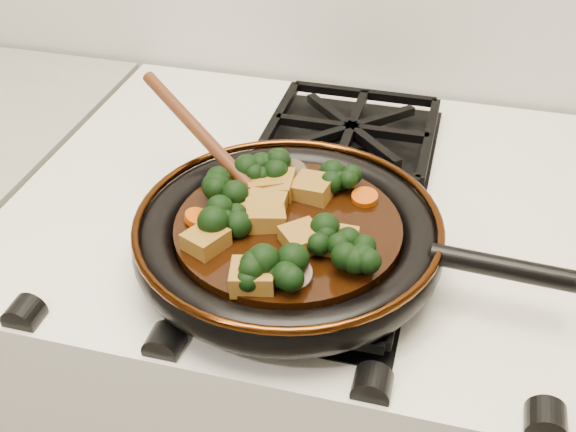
# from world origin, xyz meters

# --- Properties ---
(stove) EXTENTS (0.76, 0.60, 0.90)m
(stove) POSITION_xyz_m (0.00, 1.69, 0.45)
(stove) COLOR white
(stove) RESTS_ON ground
(burner_grate_front) EXTENTS (0.23, 0.23, 0.03)m
(burner_grate_front) POSITION_xyz_m (0.00, 1.55, 0.91)
(burner_grate_front) COLOR black
(burner_grate_front) RESTS_ON stove
(burner_grate_back) EXTENTS (0.23, 0.23, 0.03)m
(burner_grate_back) POSITION_xyz_m (0.00, 1.83, 0.91)
(burner_grate_back) COLOR black
(burner_grate_back) RESTS_ON stove
(skillet) EXTENTS (0.45, 0.33, 0.05)m
(skillet) POSITION_xyz_m (-0.01, 1.55, 0.94)
(skillet) COLOR black
(skillet) RESTS_ON burner_grate_front
(braising_sauce) EXTENTS (0.24, 0.24, 0.02)m
(braising_sauce) POSITION_xyz_m (-0.02, 1.55, 0.95)
(braising_sauce) COLOR black
(braising_sauce) RESTS_ON skillet
(tofu_cube_0) EXTENTS (0.04, 0.04, 0.02)m
(tofu_cube_0) POSITION_xyz_m (-0.04, 1.57, 0.97)
(tofu_cube_0) COLOR olive
(tofu_cube_0) RESTS_ON braising_sauce
(tofu_cube_1) EXTENTS (0.05, 0.05, 0.02)m
(tofu_cube_1) POSITION_xyz_m (-0.09, 1.50, 0.97)
(tofu_cube_1) COLOR olive
(tofu_cube_1) RESTS_ON braising_sauce
(tofu_cube_2) EXTENTS (0.04, 0.04, 0.02)m
(tofu_cube_2) POSITION_xyz_m (-0.06, 1.56, 0.97)
(tofu_cube_2) COLOR olive
(tofu_cube_2) RESTS_ON braising_sauce
(tofu_cube_3) EXTENTS (0.05, 0.04, 0.03)m
(tofu_cube_3) POSITION_xyz_m (-0.05, 1.61, 0.97)
(tofu_cube_3) COLOR olive
(tofu_cube_3) RESTS_ON braising_sauce
(tofu_cube_4) EXTENTS (0.05, 0.05, 0.02)m
(tofu_cube_4) POSITION_xyz_m (-0.02, 1.46, 0.97)
(tofu_cube_4) COLOR olive
(tofu_cube_4) RESTS_ON braising_sauce
(tofu_cube_5) EXTENTS (0.05, 0.05, 0.02)m
(tofu_cube_5) POSITION_xyz_m (0.01, 1.52, 0.97)
(tofu_cube_5) COLOR olive
(tofu_cube_5) RESTS_ON braising_sauce
(tofu_cube_6) EXTENTS (0.05, 0.05, 0.03)m
(tofu_cube_6) POSITION_xyz_m (-0.06, 1.60, 0.97)
(tofu_cube_6) COLOR olive
(tofu_cube_6) RESTS_ON braising_sauce
(tofu_cube_7) EXTENTS (0.04, 0.04, 0.02)m
(tofu_cube_7) POSITION_xyz_m (0.04, 1.53, 0.97)
(tofu_cube_7) COLOR olive
(tofu_cube_7) RESTS_ON braising_sauce
(tofu_cube_8) EXTENTS (0.05, 0.05, 0.03)m
(tofu_cube_8) POSITION_xyz_m (-0.00, 1.61, 0.97)
(tofu_cube_8) COLOR olive
(tofu_cube_8) RESTS_ON braising_sauce
(tofu_cube_9) EXTENTS (0.05, 0.06, 0.03)m
(tofu_cube_9) POSITION_xyz_m (-0.04, 1.55, 0.97)
(tofu_cube_9) COLOR olive
(tofu_cube_9) RESTS_ON braising_sauce
(broccoli_floret_0) EXTENTS (0.08, 0.07, 0.06)m
(broccoli_floret_0) POSITION_xyz_m (-0.06, 1.62, 0.97)
(broccoli_floret_0) COLOR black
(broccoli_floret_0) RESTS_ON braising_sauce
(broccoli_floret_1) EXTENTS (0.08, 0.08, 0.05)m
(broccoli_floret_1) POSITION_xyz_m (0.02, 1.63, 0.97)
(broccoli_floret_1) COLOR black
(broccoli_floret_1) RESTS_ON braising_sauce
(broccoli_floret_2) EXTENTS (0.08, 0.08, 0.06)m
(broccoli_floret_2) POSITION_xyz_m (-0.07, 1.62, 0.97)
(broccoli_floret_2) COLOR black
(broccoli_floret_2) RESTS_ON braising_sauce
(broccoli_floret_3) EXTENTS (0.07, 0.08, 0.06)m
(broccoli_floret_3) POSITION_xyz_m (0.07, 1.50, 0.97)
(broccoli_floret_3) COLOR black
(broccoli_floret_3) RESTS_ON braising_sauce
(broccoli_floret_4) EXTENTS (0.08, 0.08, 0.06)m
(broccoli_floret_4) POSITION_xyz_m (-0.03, 1.45, 0.97)
(broccoli_floret_4) COLOR black
(broccoli_floret_4) RESTS_ON braising_sauce
(broccoli_floret_5) EXTENTS (0.08, 0.08, 0.07)m
(broccoli_floret_5) POSITION_xyz_m (-0.07, 1.53, 0.97)
(broccoli_floret_5) COLOR black
(broccoli_floret_5) RESTS_ON braising_sauce
(broccoli_floret_6) EXTENTS (0.08, 0.08, 0.06)m
(broccoli_floret_6) POSITION_xyz_m (0.00, 1.47, 0.97)
(broccoli_floret_6) COLOR black
(broccoli_floret_6) RESTS_ON braising_sauce
(broccoli_floret_7) EXTENTS (0.07, 0.07, 0.06)m
(broccoli_floret_7) POSITION_xyz_m (-0.01, 1.46, 0.97)
(broccoli_floret_7) COLOR black
(broccoli_floret_7) RESTS_ON braising_sauce
(broccoli_floret_8) EXTENTS (0.07, 0.07, 0.07)m
(broccoli_floret_8) POSITION_xyz_m (0.04, 1.53, 0.97)
(broccoli_floret_8) COLOR black
(broccoli_floret_8) RESTS_ON braising_sauce
(broccoli_floret_9) EXTENTS (0.07, 0.08, 0.06)m
(broccoli_floret_9) POSITION_xyz_m (-0.09, 1.58, 0.97)
(broccoli_floret_9) COLOR black
(broccoli_floret_9) RESTS_ON braising_sauce
(carrot_coin_0) EXTENTS (0.03, 0.03, 0.02)m
(carrot_coin_0) POSITION_xyz_m (-0.10, 1.60, 0.96)
(carrot_coin_0) COLOR #BD4305
(carrot_coin_0) RESTS_ON braising_sauce
(carrot_coin_1) EXTENTS (0.03, 0.03, 0.01)m
(carrot_coin_1) POSITION_xyz_m (-0.11, 1.53, 0.96)
(carrot_coin_1) COLOR #BD4305
(carrot_coin_1) RESTS_ON braising_sauce
(carrot_coin_2) EXTENTS (0.03, 0.03, 0.01)m
(carrot_coin_2) POSITION_xyz_m (-0.03, 1.47, 0.96)
(carrot_coin_2) COLOR #BD4305
(carrot_coin_2) RESTS_ON braising_sauce
(carrot_coin_3) EXTENTS (0.03, 0.03, 0.01)m
(carrot_coin_3) POSITION_xyz_m (-0.08, 1.50, 0.96)
(carrot_coin_3) COLOR #BD4305
(carrot_coin_3) RESTS_ON braising_sauce
(carrot_coin_4) EXTENTS (0.03, 0.03, 0.01)m
(carrot_coin_4) POSITION_xyz_m (0.05, 1.62, 0.96)
(carrot_coin_4) COLOR #BD4305
(carrot_coin_4) RESTS_ON braising_sauce
(mushroom_slice_0) EXTENTS (0.03, 0.03, 0.02)m
(mushroom_slice_0) POSITION_xyz_m (0.01, 1.47, 0.97)
(mushroom_slice_0) COLOR brown
(mushroom_slice_0) RESTS_ON braising_sauce
(mushroom_slice_1) EXTENTS (0.04, 0.04, 0.02)m
(mushroom_slice_1) POSITION_xyz_m (-0.02, 1.47, 0.97)
(mushroom_slice_1) COLOR brown
(mushroom_slice_1) RESTS_ON braising_sauce
(mushroom_slice_2) EXTENTS (0.04, 0.04, 0.03)m
(mushroom_slice_2) POSITION_xyz_m (-0.03, 1.64, 0.97)
(mushroom_slice_2) COLOR brown
(mushroom_slice_2) RESTS_ON braising_sauce
(wooden_spoon) EXTENTS (0.14, 0.11, 0.23)m
(wooden_spoon) POSITION_xyz_m (-0.10, 1.62, 0.98)
(wooden_spoon) COLOR #4F2511
(wooden_spoon) RESTS_ON braising_sauce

